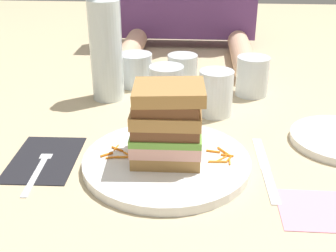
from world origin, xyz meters
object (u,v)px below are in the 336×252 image
(sandwich, at_px, (167,123))
(knife, at_px, (266,169))
(napkin_pink, at_px, (315,210))
(main_plate, at_px, (167,161))
(napkin_dark, at_px, (45,159))
(empty_tumbler_2, at_px, (136,70))
(fork, at_px, (41,164))
(water_bottle, at_px, (106,44))
(empty_tumbler_3, at_px, (166,86))
(juice_glass, at_px, (216,96))
(empty_tumbler_1, at_px, (182,71))
(empty_tumbler_0, at_px, (252,76))

(sandwich, height_order, knife, sandwich)
(napkin_pink, bearing_deg, main_plate, 153.14)
(napkin_dark, relative_size, empty_tumbler_2, 2.00)
(knife, distance_m, empty_tumbler_2, 0.45)
(fork, xyz_separation_m, empty_tumbler_2, (0.10, 0.38, 0.03))
(water_bottle, distance_m, empty_tumbler_3, 0.15)
(fork, relative_size, juice_glass, 1.82)
(water_bottle, distance_m, empty_tumbler_1, 0.20)
(sandwich, height_order, empty_tumbler_3, sandwich)
(empty_tumbler_1, bearing_deg, napkin_pink, -66.86)
(fork, bearing_deg, empty_tumbler_0, 42.86)
(fork, height_order, empty_tumbler_2, empty_tumbler_2)
(knife, bearing_deg, juice_glass, 109.29)
(sandwich, xyz_separation_m, empty_tumbler_2, (-0.10, 0.36, -0.04))
(water_bottle, height_order, napkin_pink, water_bottle)
(juice_glass, relative_size, empty_tumbler_2, 1.18)
(juice_glass, bearing_deg, empty_tumbler_0, 53.72)
(fork, relative_size, empty_tumbler_2, 2.15)
(knife, bearing_deg, empty_tumbler_1, 111.90)
(sandwich, relative_size, empty_tumbler_3, 1.48)
(napkin_dark, bearing_deg, fork, -87.16)
(knife, height_order, water_bottle, water_bottle)
(juice_glass, distance_m, napkin_pink, 0.34)
(juice_glass, bearing_deg, napkin_dark, -144.31)
(empty_tumbler_0, relative_size, empty_tumbler_3, 1.03)
(water_bottle, bearing_deg, napkin_dark, -100.92)
(empty_tumbler_0, xyz_separation_m, empty_tumbler_1, (-0.16, 0.04, -0.01))
(main_plate, bearing_deg, empty_tumbler_3, 94.33)
(empty_tumbler_1, bearing_deg, empty_tumbler_2, 179.75)
(juice_glass, height_order, empty_tumbler_2, juice_glass)
(empty_tumbler_3, bearing_deg, juice_glass, -23.72)
(empty_tumbler_1, height_order, empty_tumbler_3, empty_tumbler_3)
(napkin_dark, relative_size, empty_tumbler_1, 2.02)
(empty_tumbler_0, relative_size, napkin_pink, 0.89)
(main_plate, distance_m, napkin_pink, 0.24)
(juice_glass, relative_size, empty_tumbler_0, 1.05)
(sandwich, height_order, water_bottle, water_bottle)
(knife, height_order, empty_tumbler_1, empty_tumbler_1)
(empty_tumbler_3, bearing_deg, empty_tumbler_1, 74.96)
(water_bottle, relative_size, empty_tumbler_3, 3.17)
(fork, relative_size, knife, 0.83)
(empty_tumbler_0, relative_size, empty_tumbler_2, 1.12)
(empty_tumbler_0, xyz_separation_m, napkin_pink, (0.04, -0.43, -0.04))
(empty_tumbler_1, bearing_deg, empty_tumbler_0, -13.93)
(main_plate, relative_size, napkin_dark, 1.73)
(juice_glass, height_order, empty_tumbler_3, juice_glass)
(fork, bearing_deg, napkin_pink, -11.92)
(main_plate, distance_m, sandwich, 0.07)
(empty_tumbler_3, xyz_separation_m, napkin_pink, (0.23, -0.36, -0.04))
(empty_tumbler_3, bearing_deg, main_plate, -85.67)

